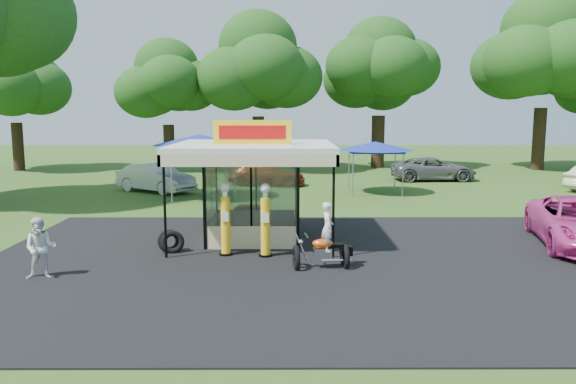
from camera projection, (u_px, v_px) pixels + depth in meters
name	position (u px, v px, depth m)	size (l,w,h in m)	color
ground	(320.00, 283.00, 14.75)	(120.00, 120.00, 0.00)	#35581B
asphalt_apron	(316.00, 262.00, 16.73)	(20.00, 14.00, 0.04)	black
gas_station_kiosk	(254.00, 190.00, 19.43)	(5.40, 5.40, 4.18)	white
gas_pump_left	(226.00, 221.00, 17.34)	(0.43, 0.43, 2.32)	black
gas_pump_right	(265.00, 222.00, 17.18)	(0.43, 0.43, 2.30)	black
motorcycle	(325.00, 242.00, 15.97)	(1.73, 0.95, 2.00)	black
spare_tires	(171.00, 242.00, 17.80)	(0.94, 0.68, 0.76)	black
kiosk_car	(257.00, 215.00, 21.80)	(1.13, 2.82, 0.96)	yellow
spectator_west	(40.00, 248.00, 15.01)	(0.82, 0.64, 1.68)	white
bg_car_a	(156.00, 178.00, 31.19)	(1.68, 4.81, 1.58)	beige
bg_car_b	(267.00, 174.00, 33.97)	(1.91, 4.69, 1.36)	#8E2E0A
bg_car_d	(434.00, 169.00, 36.38)	(2.48, 5.38, 1.50)	slate
tent_west	(199.00, 140.00, 28.68)	(4.72, 4.72, 3.30)	gray
tent_east	(375.00, 146.00, 30.48)	(4.05, 4.05, 2.83)	gray
oak_far_a	(14.00, 84.00, 41.63)	(8.52, 8.52, 10.10)	black
oak_far_b	(167.00, 89.00, 41.53)	(8.02, 8.02, 9.56)	black
oak_far_c	(258.00, 72.00, 41.37)	(9.77, 9.77, 11.52)	black
oak_far_d	(379.00, 75.00, 43.75)	(9.60, 9.60, 11.43)	black
oak_far_e	(544.00, 58.00, 41.95)	(11.00, 11.00, 13.10)	black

